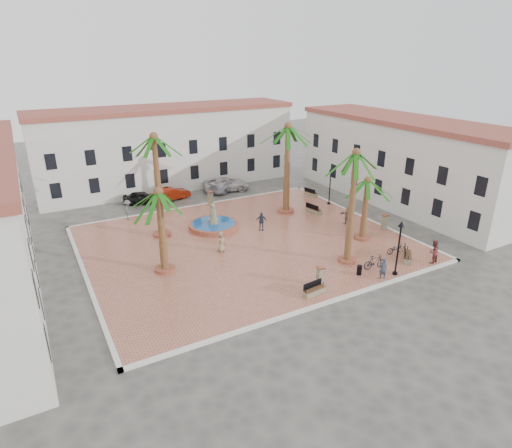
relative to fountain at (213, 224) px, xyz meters
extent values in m
plane|color=#56544F|center=(1.12, -4.31, -0.47)|extent=(120.00, 120.00, 0.00)
cube|color=#BC6C53|center=(1.12, -4.31, -0.40)|extent=(26.00, 22.00, 0.15)
cube|color=silver|center=(1.12, 6.69, -0.39)|extent=(26.30, 0.30, 0.16)
cube|color=silver|center=(1.12, -15.31, -0.39)|extent=(26.30, 0.30, 0.16)
cube|color=silver|center=(14.12, -4.31, -0.39)|extent=(0.30, 22.30, 0.16)
cube|color=silver|center=(-11.88, -4.31, -0.39)|extent=(0.30, 22.30, 0.16)
cube|color=silver|center=(1.12, 15.69, 4.03)|extent=(30.00, 7.00, 9.00)
cube|color=#9A473A|center=(1.12, 15.69, 8.78)|extent=(30.40, 7.40, 0.50)
cube|color=black|center=(-12.01, 12.21, 1.73)|extent=(1.00, 0.12, 1.60)
cube|color=black|center=(-8.26, 12.21, 1.73)|extent=(1.00, 0.12, 1.60)
cube|color=black|center=(-4.51, 12.21, 1.73)|extent=(1.00, 0.12, 1.60)
cube|color=black|center=(-0.76, 12.21, 1.73)|extent=(1.00, 0.12, 1.60)
cube|color=black|center=(2.99, 12.21, 1.73)|extent=(1.00, 0.12, 1.60)
cube|color=black|center=(6.74, 12.21, 1.73)|extent=(1.00, 0.12, 1.60)
cube|color=black|center=(10.49, 12.21, 1.73)|extent=(1.00, 0.12, 1.60)
cube|color=black|center=(14.24, 12.21, 1.73)|extent=(1.00, 0.12, 1.60)
cube|color=black|center=(-12.01, 12.21, 4.73)|extent=(1.00, 0.12, 1.60)
cube|color=black|center=(-8.26, 12.21, 4.73)|extent=(1.00, 0.12, 1.60)
cube|color=black|center=(-4.51, 12.21, 4.73)|extent=(1.00, 0.12, 1.60)
cube|color=black|center=(-0.76, 12.21, 4.73)|extent=(1.00, 0.12, 1.60)
cube|color=black|center=(2.99, 12.21, 4.73)|extent=(1.00, 0.12, 1.60)
cube|color=black|center=(6.74, 12.21, 4.73)|extent=(1.00, 0.12, 1.60)
cube|color=black|center=(10.49, 12.21, 4.73)|extent=(1.00, 0.12, 1.60)
cube|color=black|center=(14.24, 12.21, 4.73)|extent=(1.00, 0.12, 1.60)
cube|color=silver|center=(21.12, -2.31, 3.78)|extent=(7.00, 26.00, 8.50)
cube|color=#9A473A|center=(21.12, -2.31, 8.28)|extent=(7.40, 26.40, 0.50)
cube|color=black|center=(17.65, -13.80, 1.73)|extent=(0.12, 1.00, 1.60)
cube|color=black|center=(17.65, -10.09, 1.73)|extent=(0.12, 1.00, 1.60)
cube|color=black|center=(17.65, -6.37, 1.73)|extent=(0.12, 1.00, 1.60)
cube|color=black|center=(17.65, -2.66, 1.73)|extent=(0.12, 1.00, 1.60)
cube|color=black|center=(17.65, 1.05, 1.73)|extent=(0.12, 1.00, 1.60)
cube|color=black|center=(17.65, 4.77, 1.73)|extent=(0.12, 1.00, 1.60)
cube|color=black|center=(17.65, 8.48, 1.73)|extent=(0.12, 1.00, 1.60)
cube|color=black|center=(17.65, -13.80, 4.73)|extent=(0.12, 1.00, 1.60)
cube|color=black|center=(17.65, -10.09, 4.73)|extent=(0.12, 1.00, 1.60)
cube|color=black|center=(17.65, -6.37, 4.73)|extent=(0.12, 1.00, 1.60)
cube|color=black|center=(17.65, -2.66, 4.73)|extent=(0.12, 1.00, 1.60)
cube|color=black|center=(17.65, 1.05, 4.73)|extent=(0.12, 1.00, 1.60)
cube|color=black|center=(17.65, 4.77, 4.73)|extent=(0.12, 1.00, 1.60)
cube|color=black|center=(17.65, 8.48, 4.73)|extent=(0.12, 1.00, 1.60)
cube|color=black|center=(-14.90, -14.31, 1.73)|extent=(0.12, 1.00, 1.60)
cube|color=black|center=(-14.90, -10.31, 1.73)|extent=(0.12, 1.00, 1.60)
cube|color=black|center=(-14.90, -6.31, 1.73)|extent=(0.12, 1.00, 1.60)
cube|color=black|center=(-14.90, -2.31, 1.73)|extent=(0.12, 1.00, 1.60)
cube|color=black|center=(-14.90, 1.69, 1.73)|extent=(0.12, 1.00, 1.60)
cube|color=black|center=(-14.90, 5.69, 1.73)|extent=(0.12, 1.00, 1.60)
cube|color=black|center=(-14.90, -14.31, 4.73)|extent=(0.12, 1.00, 1.60)
cube|color=black|center=(-14.90, -10.31, 4.73)|extent=(0.12, 1.00, 1.60)
cube|color=black|center=(-14.90, -6.31, 4.73)|extent=(0.12, 1.00, 1.60)
cube|color=black|center=(-14.90, -2.31, 4.73)|extent=(0.12, 1.00, 1.60)
cube|color=black|center=(-14.90, 1.69, 4.73)|extent=(0.12, 1.00, 1.60)
cube|color=black|center=(-14.90, 5.69, 4.73)|extent=(0.12, 1.00, 1.60)
cylinder|color=#A9523B|center=(0.00, 0.00, -0.10)|extent=(4.57, 4.57, 0.44)
cylinder|color=#194C8C|center=(0.00, 0.00, 0.09)|extent=(4.03, 4.03, 0.07)
cylinder|color=gray|center=(0.00, 0.00, 0.11)|extent=(0.98, 0.98, 0.87)
cylinder|color=gray|center=(0.00, 0.00, 0.99)|extent=(0.65, 0.65, 1.31)
sphere|color=gray|center=(0.00, 0.00, 1.80)|extent=(0.48, 0.48, 0.48)
cylinder|color=#A9523B|center=(-4.70, 0.58, -0.20)|extent=(1.63, 1.63, 0.24)
cylinder|color=brown|center=(-4.70, 0.58, 4.17)|extent=(0.53, 0.53, 8.50)
sphere|color=brown|center=(-4.70, 0.58, 8.42)|extent=(0.71, 0.71, 0.71)
cylinder|color=#A9523B|center=(-6.54, -6.00, -0.21)|extent=(1.53, 1.53, 0.23)
cylinder|color=brown|center=(-6.54, -6.00, 2.86)|extent=(0.50, 0.50, 5.90)
sphere|color=brown|center=(-6.54, -6.00, 5.81)|extent=(0.67, 0.67, 0.67)
cylinder|color=#A9523B|center=(6.32, -11.34, -0.22)|extent=(1.41, 1.41, 0.21)
cylinder|color=brown|center=(6.32, -11.34, 4.05)|extent=(0.46, 0.46, 8.33)
sphere|color=brown|center=(6.32, -11.34, 8.22)|extent=(0.62, 0.62, 0.62)
cylinder|color=#A9523B|center=(10.37, -8.53, -0.22)|extent=(1.41, 1.41, 0.21)
cylinder|color=brown|center=(10.37, -8.53, 2.41)|extent=(0.46, 0.46, 5.05)
sphere|color=brown|center=(10.37, -8.53, 4.94)|extent=(0.62, 0.62, 0.62)
cylinder|color=#A9523B|center=(8.18, 0.38, -0.19)|extent=(1.70, 1.70, 0.25)
cylinder|color=brown|center=(8.18, 0.38, 4.12)|extent=(0.55, 0.55, 8.36)
sphere|color=brown|center=(8.18, 0.38, 8.30)|extent=(0.74, 0.74, 0.74)
cube|color=gray|center=(1.15, -14.13, -0.13)|extent=(1.73, 0.70, 0.37)
cube|color=#56351E|center=(1.15, -14.13, 0.08)|extent=(1.63, 0.64, 0.06)
cube|color=black|center=(1.13, -13.93, 0.33)|extent=(1.58, 0.23, 0.47)
cylinder|color=black|center=(0.36, -14.22, 0.19)|extent=(0.05, 0.05, 0.28)
cylinder|color=black|center=(1.94, -14.04, 0.19)|extent=(0.05, 0.05, 0.28)
cube|color=gray|center=(10.58, -13.44, -0.10)|extent=(1.82, 1.80, 0.44)
cube|color=#56351E|center=(10.58, -13.44, 0.15)|extent=(1.70, 1.69, 0.07)
cube|color=black|center=(10.42, -13.27, 0.44)|extent=(1.36, 1.34, 0.54)
cylinder|color=black|center=(9.92, -14.09, 0.28)|extent=(0.05, 0.05, 0.33)
cylinder|color=black|center=(11.24, -12.79, 0.28)|extent=(0.05, 0.05, 0.33)
cube|color=gray|center=(10.45, -1.25, -0.12)|extent=(0.86, 1.90, 0.41)
cube|color=#56351E|center=(10.45, -1.25, 0.12)|extent=(0.80, 1.79, 0.06)
cube|color=black|center=(10.23, -1.29, 0.39)|extent=(0.35, 1.71, 0.51)
cylinder|color=black|center=(10.60, -2.11, 0.24)|extent=(0.05, 0.05, 0.30)
cylinder|color=black|center=(10.30, -0.40, 0.24)|extent=(0.05, 0.05, 0.30)
cube|color=gray|center=(13.52, 3.49, -0.14)|extent=(0.88, 1.74, 0.37)
cube|color=#56351E|center=(13.52, 3.49, 0.08)|extent=(0.81, 1.64, 0.06)
cube|color=black|center=(13.32, 3.44, 0.33)|extent=(0.41, 1.54, 0.46)
cylinder|color=black|center=(13.70, 2.72, 0.19)|extent=(0.05, 0.05, 0.28)
cylinder|color=black|center=(13.34, 4.25, 0.19)|extent=(0.05, 0.05, 0.28)
cylinder|color=black|center=(7.98, -14.71, -0.24)|extent=(0.37, 0.37, 0.16)
cylinder|color=black|center=(7.98, -14.71, 1.64)|extent=(0.12, 0.12, 3.71)
cone|color=black|center=(7.98, -14.71, 3.65)|extent=(0.45, 0.45, 0.41)
sphere|color=beige|center=(7.98, -14.71, 3.49)|extent=(0.25, 0.25, 0.25)
cylinder|color=black|center=(13.52, 0.18, -0.24)|extent=(0.35, 0.35, 0.16)
cylinder|color=black|center=(13.52, 0.18, 1.54)|extent=(0.12, 0.12, 3.53)
cone|color=black|center=(13.52, 0.18, 3.45)|extent=(0.43, 0.43, 0.39)
sphere|color=beige|center=(13.52, 0.18, 3.30)|extent=(0.24, 0.24, 0.24)
cube|color=gray|center=(2.22, -13.31, 0.33)|extent=(0.44, 0.44, 1.30)
cube|color=#A9523B|center=(2.22, -13.31, 1.03)|extent=(0.55, 0.55, 0.10)
cube|color=gray|center=(2.32, 6.09, 0.36)|extent=(0.50, 0.50, 1.37)
cube|color=#A9523B|center=(2.32, 6.09, 1.10)|extent=(0.63, 0.63, 0.11)
cube|color=gray|center=(13.52, -7.94, 0.35)|extent=(0.45, 0.45, 1.34)
cube|color=#A9523B|center=(13.52, -7.94, 1.07)|extent=(0.56, 0.56, 0.10)
cylinder|color=black|center=(5.67, -13.46, 0.03)|extent=(0.36, 0.36, 0.70)
imported|color=#313948|center=(6.70, -14.71, 0.48)|extent=(0.68, 0.57, 1.60)
imported|color=black|center=(10.64, -12.16, 0.11)|extent=(1.70, 0.81, 0.86)
imported|color=maroon|center=(11.88, -14.71, 0.61)|extent=(1.01, 0.84, 1.86)
imported|color=black|center=(7.28, -13.32, 0.23)|extent=(1.89, 0.88, 1.09)
imported|color=#90785B|center=(-1.51, -5.05, 0.54)|extent=(0.99, 0.86, 1.72)
imported|color=#2F3C54|center=(3.57, -2.66, 0.55)|extent=(1.09, 0.88, 1.73)
imported|color=#535358|center=(-6.38, 5.91, 0.66)|extent=(1.01, 1.40, 1.96)
imported|color=#7C6B5D|center=(11.31, -5.35, 0.55)|extent=(0.67, 1.66, 1.74)
imported|color=black|center=(-3.87, 10.41, 0.20)|extent=(4.26, 2.78, 1.35)
imported|color=#9F200B|center=(-0.68, 10.11, 0.23)|extent=(4.50, 2.36, 1.41)
imported|color=#B5B6BF|center=(6.11, 10.10, 0.22)|extent=(5.12, 3.68, 1.38)
imported|color=beige|center=(6.19, 10.38, 0.29)|extent=(5.88, 3.71, 1.51)
camera|label=1|loc=(-14.27, -34.01, 14.67)|focal=30.00mm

